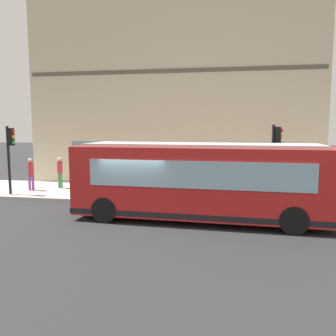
% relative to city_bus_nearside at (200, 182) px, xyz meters
% --- Properties ---
extents(ground, '(120.00, 120.00, 0.00)m').
position_rel_city_bus_nearside_xyz_m(ground, '(-0.39, 2.48, -1.55)').
color(ground, '#262628').
extents(sidewalk_curb, '(4.95, 40.00, 0.15)m').
position_rel_city_bus_nearside_xyz_m(sidewalk_curb, '(4.69, 2.48, -1.48)').
color(sidewalk_curb, '#B2ADA3').
rests_on(sidewalk_curb, ground).
extents(building_corner, '(8.33, 18.05, 12.71)m').
position_rel_city_bus_nearside_xyz_m(building_corner, '(11.30, 2.48, 4.79)').
color(building_corner, beige).
rests_on(building_corner, ground).
extents(city_bus_nearside, '(2.97, 10.14, 3.07)m').
position_rel_city_bus_nearside_xyz_m(city_bus_nearside, '(0.00, 0.00, 0.00)').
color(city_bus_nearside, red).
rests_on(city_bus_nearside, ground).
extents(traffic_light_near_corner, '(0.32, 0.49, 3.66)m').
position_rel_city_bus_nearside_xyz_m(traffic_light_near_corner, '(2.77, -3.18, 1.15)').
color(traffic_light_near_corner, black).
rests_on(traffic_light_near_corner, sidewalk_curb).
extents(traffic_light_down_block, '(0.32, 0.49, 3.59)m').
position_rel_city_bus_nearside_xyz_m(traffic_light_down_block, '(2.85, 10.18, 1.10)').
color(traffic_light_down_block, black).
rests_on(traffic_light_down_block, sidewalk_curb).
extents(fire_hydrant, '(0.35, 0.35, 0.74)m').
position_rel_city_bus_nearside_xyz_m(fire_hydrant, '(3.58, -0.15, -1.04)').
color(fire_hydrant, yellow).
rests_on(fire_hydrant, sidewalk_curb).
extents(pedestrian_near_hydrant, '(0.32, 0.32, 1.80)m').
position_rel_city_bus_nearside_xyz_m(pedestrian_near_hydrant, '(5.01, 8.56, -0.36)').
color(pedestrian_near_hydrant, '#3F8C4C').
rests_on(pedestrian_near_hydrant, sidewalk_curb).
extents(pedestrian_walking_along_curb, '(0.32, 0.32, 1.83)m').
position_rel_city_bus_nearside_xyz_m(pedestrian_walking_along_curb, '(4.07, 9.83, -0.34)').
color(pedestrian_walking_along_curb, '#8C3F8C').
rests_on(pedestrian_walking_along_curb, sidewalk_curb).
extents(newspaper_vending_box, '(0.44, 0.42, 0.90)m').
position_rel_city_bus_nearside_xyz_m(newspaper_vending_box, '(5.92, 3.57, -0.95)').
color(newspaper_vending_box, '#263F99').
rests_on(newspaper_vending_box, sidewalk_curb).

